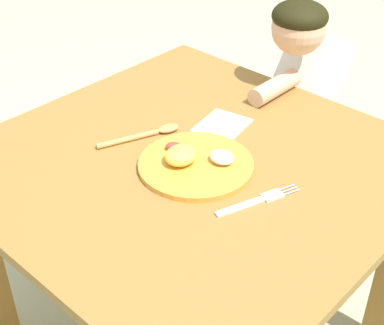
# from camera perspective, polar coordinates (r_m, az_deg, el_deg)

# --- Properties ---
(dining_table) EXTENTS (1.00, 0.99, 0.71)m
(dining_table) POSITION_cam_1_polar(r_m,az_deg,el_deg) (1.48, 0.10, -3.71)
(dining_table) COLOR olive
(dining_table) RESTS_ON ground_plane
(plate) EXTENTS (0.28, 0.28, 0.05)m
(plate) POSITION_cam_1_polar(r_m,az_deg,el_deg) (1.38, 0.22, 0.03)
(plate) COLOR gold
(plate) RESTS_ON dining_table
(fork) EXTENTS (0.09, 0.21, 0.01)m
(fork) POSITION_cam_1_polar(r_m,az_deg,el_deg) (1.28, 6.40, -3.84)
(fork) COLOR silver
(fork) RESTS_ON dining_table
(spoon) EXTENTS (0.11, 0.22, 0.02)m
(spoon) POSITION_cam_1_polar(r_m,az_deg,el_deg) (1.50, -4.29, 2.90)
(spoon) COLOR tan
(spoon) RESTS_ON dining_table
(person) EXTENTS (0.18, 0.42, 0.97)m
(person) POSITION_cam_1_polar(r_m,az_deg,el_deg) (1.94, 11.11, 3.94)
(person) COLOR #483962
(person) RESTS_ON ground_plane
(napkin) EXTENTS (0.14, 0.16, 0.00)m
(napkin) POSITION_cam_1_polar(r_m,az_deg,el_deg) (1.54, 3.00, 3.69)
(napkin) COLOR white
(napkin) RESTS_ON dining_table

